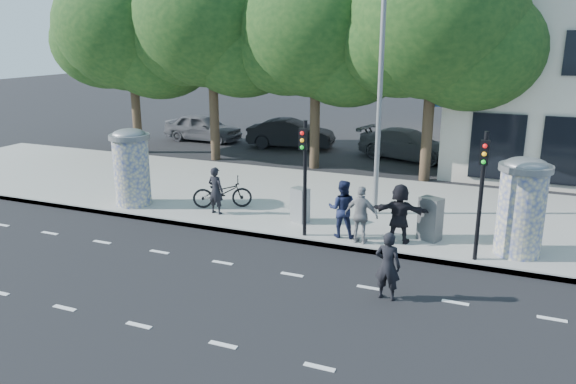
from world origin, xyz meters
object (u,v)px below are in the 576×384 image
at_px(traffic_pole_near, 304,167).
at_px(ad_column_right, 522,204).
at_px(street_lamp, 380,70).
at_px(car_left, 203,127).
at_px(ped_b, 216,190).
at_px(car_right, 408,144).
at_px(man_road, 388,266).
at_px(car_mid, 291,134).
at_px(ped_c, 342,209).
at_px(cabinet_left, 300,205).
at_px(ped_e, 361,215).
at_px(ad_column_left, 131,165).
at_px(ped_f, 399,213).
at_px(traffic_pole_far, 482,184).
at_px(cabinet_right, 430,219).
at_px(bicycle, 222,193).

bearing_deg(traffic_pole_near, ad_column_right, 8.89).
bearing_deg(street_lamp, car_left, 141.30).
height_order(ped_b, car_right, ped_b).
relative_size(traffic_pole_near, car_right, 0.69).
bearing_deg(car_right, man_road, -156.36).
bearing_deg(car_mid, ped_c, -160.10).
bearing_deg(cabinet_left, ped_b, -151.45).
distance_m(traffic_pole_near, ped_e, 2.10).
bearing_deg(car_left, ped_b, -146.25).
distance_m(ad_column_left, street_lamp, 8.90).
xyz_separation_m(ad_column_right, ped_b, (-9.24, -0.01, -0.60)).
xyz_separation_m(ad_column_left, ped_e, (8.29, -0.63, -0.56)).
bearing_deg(ad_column_right, street_lamp, 156.27).
height_order(ped_b, ped_f, ped_f).
distance_m(ad_column_left, car_mid, 12.21).
bearing_deg(car_right, ped_f, -155.87).
height_order(traffic_pole_near, traffic_pole_far, same).
xyz_separation_m(traffic_pole_far, man_road, (-1.70, -2.78, -1.42)).
bearing_deg(man_road, traffic_pole_near, -38.62).
height_order(street_lamp, cabinet_right, street_lamp).
xyz_separation_m(street_lamp, car_right, (-0.74, 9.57, -4.08)).
height_order(ped_e, man_road, ped_e).
relative_size(ped_c, car_mid, 0.37).
bearing_deg(car_left, bicycle, -145.19).
xyz_separation_m(ped_f, bicycle, (-6.23, 1.00, -0.33)).
bearing_deg(man_road, ped_e, -60.49).
bearing_deg(ped_b, traffic_pole_far, -177.29).
bearing_deg(ped_b, traffic_pole_near, 174.31).
xyz_separation_m(ad_column_left, traffic_pole_far, (11.40, -0.71, 0.69)).
distance_m(ad_column_left, ped_c, 7.67).
bearing_deg(car_left, street_lamp, -127.43).
bearing_deg(bicycle, traffic_pole_near, -141.59).
xyz_separation_m(cabinet_right, car_left, (-14.45, 11.68, -0.02)).
distance_m(street_lamp, car_mid, 12.90).
distance_m(ped_f, car_left, 18.33).
bearing_deg(cabinet_right, ad_column_left, -154.67).
distance_m(ped_b, car_left, 14.08).
distance_m(cabinet_left, cabinet_right, 4.03).
bearing_deg(traffic_pole_far, traffic_pole_near, 180.00).
xyz_separation_m(traffic_pole_far, cabinet_right, (-1.35, 1.10, -1.45)).
bearing_deg(street_lamp, ad_column_left, -165.06).
height_order(traffic_pole_far, ped_e, traffic_pole_far).
distance_m(ped_f, car_mid, 14.85).
distance_m(traffic_pole_far, ped_f, 2.52).
distance_m(ad_column_right, bicycle, 9.43).
xyz_separation_m(ad_column_left, car_right, (7.26, 11.71, -0.82)).
bearing_deg(ped_c, street_lamp, -107.51).
relative_size(street_lamp, car_right, 1.63).
bearing_deg(cabinet_right, cabinet_left, -157.89).
relative_size(car_mid, car_right, 0.93).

